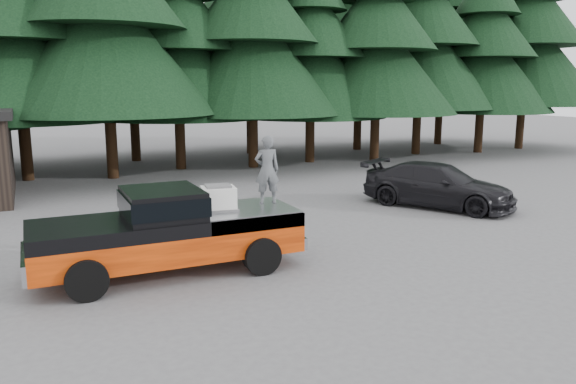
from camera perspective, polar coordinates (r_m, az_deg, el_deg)
name	(u,v)px	position (r m, az deg, el deg)	size (l,w,h in m)	color
ground	(250,269)	(13.04, -3.92, -7.80)	(120.00, 120.00, 0.00)	#515053
pickup_truck	(169,244)	(12.86, -12.03, -5.19)	(6.00, 2.04, 1.33)	#EA470A
truck_cab	(162,202)	(12.61, -12.65, -1.04)	(1.66, 1.90, 0.59)	black
air_compressor	(218,199)	(12.94, -7.08, -0.71)	(0.76, 0.63, 0.52)	silver
man_on_bed	(267,170)	(13.50, -2.14, 2.28)	(0.60, 0.39, 1.65)	#4E5255
parked_car	(438,185)	(20.00, 15.01, 0.67)	(2.10, 5.17, 1.50)	black
treeline	(127,9)	(29.36, -16.08, 17.44)	(60.15, 16.05, 17.50)	black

